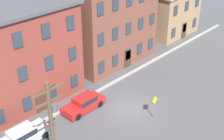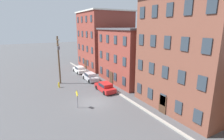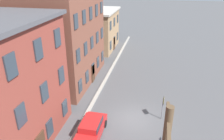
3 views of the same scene
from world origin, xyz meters
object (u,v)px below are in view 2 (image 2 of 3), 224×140
(caution_sign, at_px, (77,96))
(utility_pole, at_px, (59,58))
(car_red, at_px, (105,87))
(fire_hydrant, at_px, (59,85))
(car_silver, at_px, (90,76))
(car_white, at_px, (79,69))

(caution_sign, xyz_separation_m, utility_pole, (-11.09, 0.35, 3.17))
(car_red, bearing_deg, fire_hydrant, -131.50)
(car_silver, relative_size, car_red, 1.00)
(car_white, height_order, car_red, same)
(caution_sign, xyz_separation_m, fire_hydrant, (-9.07, -0.36, -1.15))
(car_white, xyz_separation_m, utility_pole, (5.94, -5.58, 4.06))
(car_silver, xyz_separation_m, car_red, (6.74, -0.14, 0.00))
(car_white, height_order, caution_sign, caution_sign)
(car_white, bearing_deg, car_silver, -0.23)
(car_silver, bearing_deg, caution_sign, -29.60)
(car_red, distance_m, utility_pole, 10.06)
(car_silver, relative_size, fire_hydrant, 4.58)
(car_red, bearing_deg, car_white, 179.28)
(car_silver, height_order, fire_hydrant, car_silver)
(car_white, relative_size, utility_pole, 0.52)
(car_white, distance_m, fire_hydrant, 10.16)
(car_white, relative_size, caution_sign, 1.80)
(car_silver, xyz_separation_m, utility_pole, (-0.70, -5.56, 4.06))
(utility_pole, xyz_separation_m, fire_hydrant, (2.02, -0.71, -4.32))
(car_white, distance_m, utility_pole, 9.11)
(car_silver, distance_m, car_red, 6.74)
(car_red, relative_size, utility_pole, 0.52)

